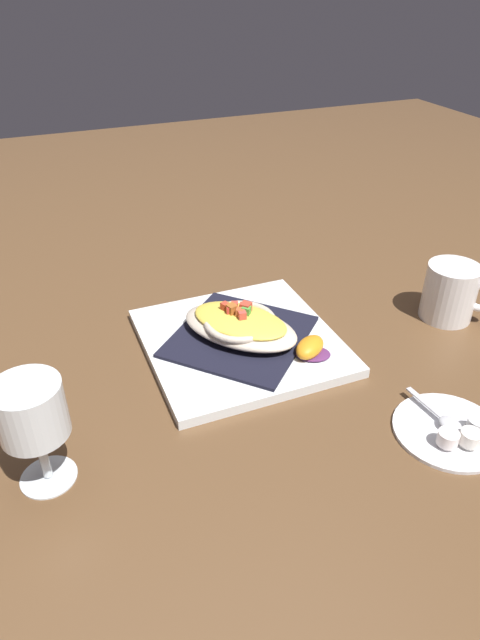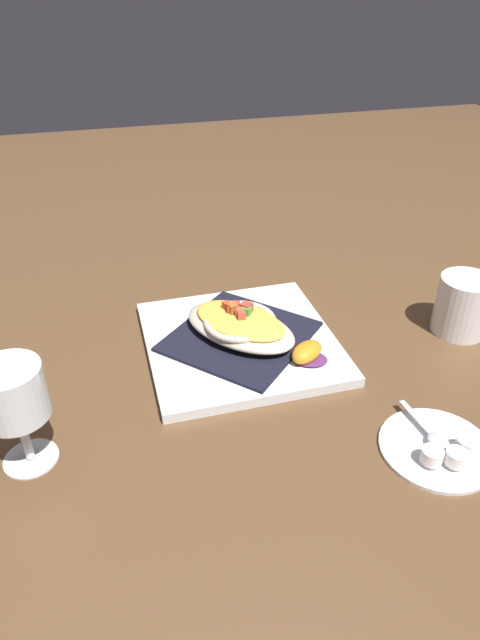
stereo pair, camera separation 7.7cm
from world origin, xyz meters
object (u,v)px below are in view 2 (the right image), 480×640
at_px(gratin_dish, 240,324).
at_px(creamer_cup_0, 432,456).
at_px(coffee_mug, 463,308).
at_px(creamer_cup_2, 467,445).
at_px(square_plate, 240,342).
at_px(creamer_cup_1, 456,457).
at_px(stemmed_glass, 13,398).
at_px(orange_garnish, 307,353).
at_px(spoon, 434,437).
at_px(creamer_saucer, 437,447).

distance_m(gratin_dish, creamer_cup_0, 0.31).
height_order(coffee_mug, creamer_cup_2, coffee_mug).
height_order(gratin_dish, creamer_cup_0, gratin_dish).
xyz_separation_m(square_plate, creamer_cup_1, (-0.28, -0.16, 0.01)).
distance_m(coffee_mug, creamer_cup_1, 0.29).
bearing_deg(creamer_cup_2, stemmed_glass, 75.21).
relative_size(creamer_cup_0, creamer_cup_1, 1.00).
xyz_separation_m(orange_garnish, stemmed_glass, (-0.07, 0.36, 0.06)).
relative_size(coffee_mug, spoon, 1.07).
relative_size(square_plate, orange_garnish, 4.19).
height_order(creamer_cup_0, creamer_cup_1, same).
height_order(orange_garnish, coffee_mug, coffee_mug).
bearing_deg(creamer_cup_0, creamer_cup_2, -85.06).
height_order(gratin_dish, stemmed_glass, stemmed_glass).
bearing_deg(orange_garnish, gratin_dish, 44.92).
bearing_deg(creamer_cup_1, orange_garnish, 23.42).
bearing_deg(creamer_cup_1, creamer_saucer, 4.94).
height_order(square_plate, stemmed_glass, stemmed_glass).
relative_size(coffee_mug, creamer_cup_2, 3.90).
xyz_separation_m(square_plate, coffee_mug, (-0.05, -0.33, 0.03)).
relative_size(orange_garnish, creamer_cup_0, 2.62).
relative_size(gratin_dish, creamer_saucer, 1.51).
distance_m(creamer_saucer, spoon, 0.01).
xyz_separation_m(orange_garnish, coffee_mug, (0.02, -0.25, 0.02)).
height_order(coffee_mug, spoon, coffee_mug).
bearing_deg(square_plate, creamer_cup_1, -149.88).
bearing_deg(coffee_mug, creamer_cup_2, 147.65).
distance_m(square_plate, stemmed_glass, 0.33).
bearing_deg(gratin_dish, creamer_cup_2, -145.46).
relative_size(coffee_mug, stemmed_glass, 0.73).
xyz_separation_m(creamer_cup_0, creamer_cup_2, (0.00, -0.05, 0.00)).
bearing_deg(orange_garnish, creamer_cup_0, -161.51).
bearing_deg(coffee_mug, stemmed_glass, 99.13).
xyz_separation_m(square_plate, orange_garnish, (-0.07, -0.07, 0.02)).
bearing_deg(creamer_cup_2, orange_garnish, 29.80).
distance_m(gratin_dish, orange_garnish, 0.10).
height_order(orange_garnish, creamer_cup_0, orange_garnish).
xyz_separation_m(spoon, creamer_cup_1, (-0.04, -0.00, 0.00)).
bearing_deg(creamer_cup_1, square_plate, 30.12).
xyz_separation_m(orange_garnish, creamer_saucer, (-0.18, -0.09, -0.02)).
height_order(square_plate, creamer_cup_1, creamer_cup_1).
relative_size(orange_garnish, coffee_mug, 0.67).
xyz_separation_m(square_plate, spoon, (-0.25, -0.16, 0.01)).
bearing_deg(square_plate, coffee_mug, -98.51).
bearing_deg(creamer_cup_0, spoon, -37.18).
xyz_separation_m(orange_garnish, creamer_cup_2, (-0.20, -0.11, -0.01)).
bearing_deg(creamer_cup_0, stemmed_glass, 73.21).
xyz_separation_m(orange_garnish, creamer_cup_0, (-0.20, -0.07, -0.01)).
bearing_deg(stemmed_glass, gratin_dish, -62.51).
bearing_deg(creamer_saucer, gratin_dish, 32.47).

